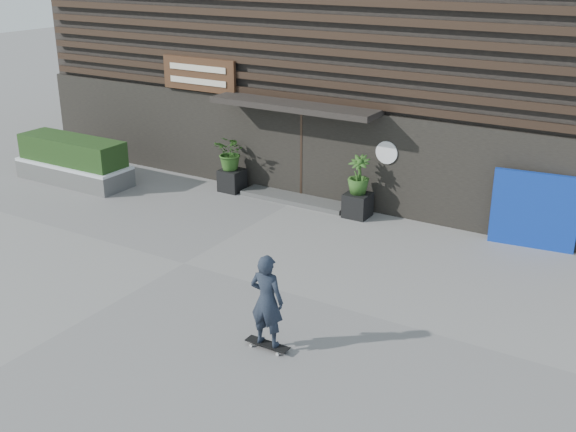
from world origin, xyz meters
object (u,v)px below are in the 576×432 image
Objects in this scene: planter_pot_right at (358,205)px; skateboarder at (267,301)px; planter_pot_left at (232,180)px; raised_bed at (75,173)px; blue_tarp at (534,211)px.

skateboarder reaches higher than planter_pot_right.
planter_pot_left is 1.00× the size of planter_pot_right.
raised_bed is at bearing 154.13° from skateboarder.
skateboarder is at bearing -77.22° from planter_pot_right.
skateboarder is at bearing -25.87° from raised_bed.
skateboarder reaches higher than planter_pot_left.
skateboarder is (1.43, -6.29, 0.59)m from planter_pot_right.
blue_tarp reaches higher than planter_pot_left.
planter_pot_right is at bearing 102.78° from skateboarder.
raised_bed is (-4.29, -1.68, -0.05)m from planter_pot_left.
planter_pot_left is at bearing 21.39° from raised_bed.
planter_pot_right is 0.17× the size of raised_bed.
raised_bed is at bearing -168.27° from planter_pot_right.
planter_pot_left is 7.94m from blue_tarp.
blue_tarp is (12.20, 1.98, 0.61)m from raised_bed.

